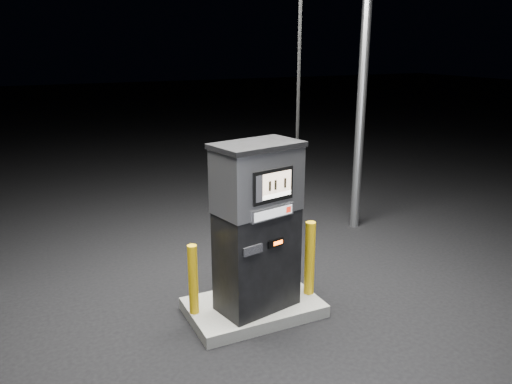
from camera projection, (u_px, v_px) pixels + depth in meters
name	position (u px, v px, depth m)	size (l,w,h in m)	color
ground	(253.00, 313.00, 6.21)	(80.00, 80.00, 0.00)	black
pump_island	(253.00, 307.00, 6.19)	(1.60, 1.00, 0.15)	#5E5E5A
fuel_dispenser	(257.00, 226.00, 5.79)	(1.16, 0.79, 4.18)	black
bollard_left	(193.00, 280.00, 5.81)	(0.11, 0.11, 0.86)	#CE9E0B
bollard_right	(310.00, 258.00, 6.26)	(0.13, 0.13, 0.96)	#CE9E0B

